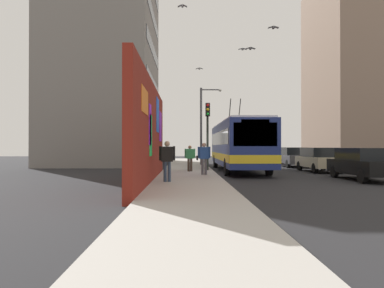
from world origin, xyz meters
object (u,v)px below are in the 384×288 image
traffic_light (208,125)px  pedestrian_midblock (190,156)px  parked_car_black (364,163)px  pedestrian_near_wall (167,158)px  street_lamp (204,120)px  city_bus (238,144)px  pedestrian_at_curb (204,156)px  parked_car_silver (274,155)px  parked_car_dark_gray (293,157)px  parked_car_champagne (319,159)px

traffic_light → pedestrian_midblock: bearing=126.0°
parked_car_black → pedestrian_midblock: 9.49m
pedestrian_near_wall → street_lamp: (14.14, -2.29, 2.65)m
city_bus → pedestrian_at_curb: 5.55m
parked_car_silver → street_lamp: size_ratio=0.64×
parked_car_silver → parked_car_dark_gray: bearing=-180.0°
parked_car_silver → pedestrian_at_curb: pedestrian_at_curb is taller
pedestrian_near_wall → pedestrian_midblock: size_ratio=1.11×
city_bus → street_lamp: (5.49, 2.04, 2.01)m
pedestrian_at_curb → traffic_light: 3.88m
pedestrian_midblock → street_lamp: (7.81, -1.24, 2.77)m
parked_car_champagne → pedestrian_near_wall: pedestrian_near_wall is taller
parked_car_dark_gray → pedestrian_near_wall: size_ratio=2.66×
parked_car_champagne → pedestrian_near_wall: size_ratio=2.53×
parked_car_black → pedestrian_near_wall: 9.76m
parked_car_champagne → pedestrian_midblock: pedestrian_midblock is taller
pedestrian_at_curb → parked_car_silver: bearing=-26.2°
parked_car_dark_gray → street_lamp: bearing=85.1°
parked_car_black → pedestrian_at_curb: 7.95m
pedestrian_at_curb → street_lamp: bearing=-2.9°
pedestrian_near_wall → street_lamp: bearing=-9.2°
parked_car_dark_gray → pedestrian_near_wall: bearing=144.8°
pedestrian_at_curb → street_lamp: street_lamp is taller
pedestrian_near_wall → street_lamp: street_lamp is taller
city_bus → street_lamp: bearing=20.4°
parked_car_black → traffic_light: bearing=55.4°
parked_car_dark_gray → pedestrian_at_curb: pedestrian_at_curb is taller
parked_car_dark_gray → pedestrian_midblock: size_ratio=2.95×
traffic_light → pedestrian_at_curb: bearing=173.0°
parked_car_champagne → parked_car_silver: bearing=0.0°
pedestrian_at_curb → street_lamp: (10.37, -0.52, 2.67)m
street_lamp → parked_car_black: bearing=-149.0°
city_bus → pedestrian_near_wall: (-8.65, 4.33, -0.64)m
city_bus → parked_car_dark_gray: city_bus is taller
parked_car_champagne → street_lamp: size_ratio=0.69×
street_lamp → pedestrian_at_curb: bearing=177.1°
pedestrian_midblock → pedestrian_at_curb: 2.66m
parked_car_dark_gray → street_lamp: street_lamp is taller
parked_car_champagne → traffic_light: (-0.71, 7.35, 2.18)m
parked_car_champagne → parked_car_dark_gray: 5.66m
street_lamp → parked_car_silver: bearing=-53.4°
pedestrian_near_wall → pedestrian_at_curb: (3.78, -1.77, -0.02)m
parked_car_silver → street_lamp: (-5.39, 7.24, 2.99)m
parked_car_dark_gray → parked_car_champagne: bearing=-180.0°
city_bus → parked_car_champagne: bearing=-98.6°
parked_car_dark_gray → traffic_light: (-6.36, 7.35, 2.18)m
city_bus → pedestrian_at_curb: bearing=152.3°
parked_car_dark_gray → traffic_light: traffic_light is taller
parked_car_silver → parked_car_black: bearing=-180.0°
pedestrian_near_wall → pedestrian_midblock: 6.43m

